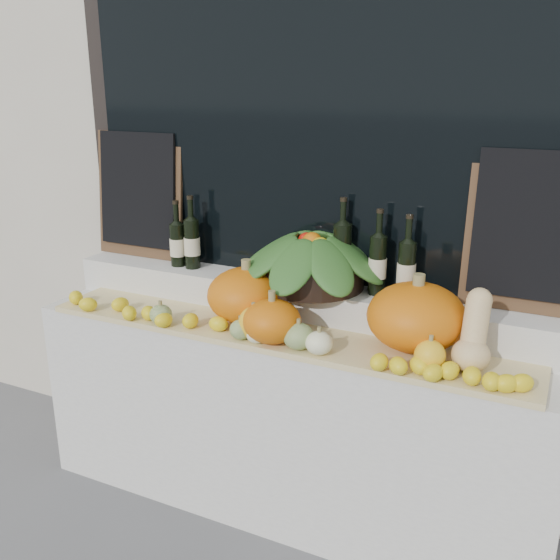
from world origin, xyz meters
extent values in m
cube|color=beige|center=(0.00, 2.25, 2.25)|extent=(7.00, 0.90, 4.50)
cube|color=black|center=(0.00, 1.80, 1.90)|extent=(2.40, 0.04, 2.10)
cube|color=black|center=(0.00, 1.77, 1.90)|extent=(2.20, 0.02, 2.00)
cube|color=silver|center=(0.00, 1.52, 0.44)|extent=(2.30, 0.55, 0.88)
cube|color=silver|center=(0.00, 1.68, 0.96)|extent=(2.30, 0.25, 0.16)
cube|color=tan|center=(0.00, 1.40, 0.89)|extent=(2.10, 0.32, 0.02)
ellipsoid|color=orange|center=(-0.17, 1.47, 1.02)|extent=(0.44, 0.44, 0.24)
ellipsoid|color=orange|center=(0.56, 1.50, 1.04)|extent=(0.46, 0.46, 0.26)
ellipsoid|color=orange|center=(0.03, 1.32, 0.99)|extent=(0.25, 0.25, 0.17)
ellipsoid|color=#E3BE85|center=(0.78, 1.39, 0.97)|extent=(0.14, 0.14, 0.12)
cylinder|color=#E3BE85|center=(0.78, 1.44, 1.08)|extent=(0.09, 0.14, 0.18)
sphere|color=#E3BE85|center=(0.78, 1.48, 1.15)|extent=(0.09, 0.09, 0.09)
ellipsoid|color=#31641E|center=(0.15, 1.30, 0.96)|extent=(0.12, 0.12, 0.10)
cylinder|color=olive|center=(0.15, 1.30, 1.02)|extent=(0.02, 0.02, 0.02)
ellipsoid|color=#31641E|center=(-0.10, 1.28, 0.95)|extent=(0.09, 0.09, 0.08)
cylinder|color=olive|center=(-0.10, 1.28, 1.00)|extent=(0.02, 0.02, 0.02)
ellipsoid|color=#F8F8C6|center=(-0.02, 1.28, 0.94)|extent=(0.08, 0.08, 0.07)
cylinder|color=olive|center=(-0.02, 1.28, 0.98)|extent=(0.02, 0.02, 0.02)
ellipsoid|color=yellow|center=(-0.05, 1.31, 0.97)|extent=(0.12, 0.12, 0.14)
cylinder|color=olive|center=(-0.05, 1.31, 1.05)|extent=(0.02, 0.02, 0.02)
ellipsoid|color=#F8F8C6|center=(0.24, 1.29, 0.95)|extent=(0.11, 0.11, 0.09)
cylinder|color=olive|center=(0.24, 1.29, 1.01)|extent=(0.02, 0.02, 0.02)
ellipsoid|color=yellow|center=(0.65, 1.33, 0.96)|extent=(0.11, 0.11, 0.12)
cylinder|color=olive|center=(0.65, 1.33, 1.03)|extent=(0.02, 0.02, 0.02)
ellipsoid|color=#31641E|center=(-0.48, 1.28, 0.95)|extent=(0.10, 0.10, 0.09)
cylinder|color=olive|center=(-0.48, 1.28, 1.00)|extent=(0.02, 0.02, 0.02)
cylinder|color=black|center=(0.05, 1.66, 1.10)|extent=(0.46, 0.46, 0.12)
cylinder|color=black|center=(-0.65, 1.67, 1.14)|extent=(0.07, 0.07, 0.20)
cylinder|color=black|center=(-0.65, 1.67, 1.29)|extent=(0.03, 0.03, 0.10)
cylinder|color=beige|center=(-0.65, 1.67, 1.13)|extent=(0.08, 0.08, 0.08)
cylinder|color=black|center=(-0.65, 1.67, 1.35)|extent=(0.03, 0.03, 0.02)
cylinder|color=black|center=(-0.57, 1.67, 1.16)|extent=(0.07, 0.07, 0.23)
cylinder|color=black|center=(-0.57, 1.67, 1.32)|extent=(0.03, 0.03, 0.10)
cylinder|color=beige|center=(-0.57, 1.67, 1.15)|extent=(0.08, 0.08, 0.08)
cylinder|color=black|center=(-0.57, 1.67, 1.38)|extent=(0.03, 0.03, 0.02)
cylinder|color=black|center=(0.17, 1.71, 1.18)|extent=(0.08, 0.08, 0.28)
cylinder|color=black|center=(0.17, 1.71, 1.37)|extent=(0.03, 0.03, 0.10)
cylinder|color=beige|center=(0.17, 1.71, 1.17)|extent=(0.08, 0.08, 0.08)
cylinder|color=black|center=(0.17, 1.71, 1.42)|extent=(0.03, 0.03, 0.02)
cylinder|color=black|center=(0.34, 1.68, 1.16)|extent=(0.07, 0.07, 0.25)
cylinder|color=black|center=(0.34, 1.68, 1.34)|extent=(0.03, 0.03, 0.10)
cylinder|color=beige|center=(0.34, 1.68, 1.15)|extent=(0.08, 0.08, 0.08)
cylinder|color=black|center=(0.34, 1.68, 1.39)|extent=(0.03, 0.03, 0.02)
cylinder|color=black|center=(0.46, 1.67, 1.16)|extent=(0.07, 0.07, 0.24)
cylinder|color=black|center=(0.46, 1.67, 1.33)|extent=(0.03, 0.03, 0.10)
cylinder|color=beige|center=(0.46, 1.67, 1.15)|extent=(0.08, 0.08, 0.08)
cylinder|color=black|center=(0.46, 1.67, 1.38)|extent=(0.03, 0.03, 0.02)
cube|color=#4C331E|center=(-0.92, 1.75, 1.35)|extent=(0.50, 0.07, 0.62)
cube|color=black|center=(-0.92, 1.73, 1.38)|extent=(0.44, 0.07, 0.56)
cube|color=#4C331E|center=(0.92, 1.75, 1.35)|extent=(0.50, 0.07, 0.62)
cube|color=black|center=(0.92, 1.73, 1.38)|extent=(0.44, 0.07, 0.56)
camera|label=1|loc=(1.05, -0.73, 1.90)|focal=40.00mm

